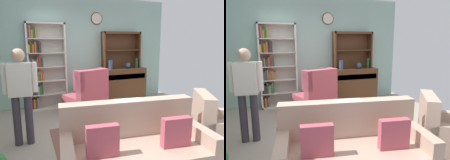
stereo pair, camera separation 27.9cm
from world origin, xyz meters
The scene contains 13 objects.
ground_plane centered at (0.00, 0.00, -0.01)m, with size 5.40×4.60×0.02m, color #9E9384.
wall_back centered at (0.01, 2.13, 1.41)m, with size 5.00×0.09×2.80m.
area_rug centered at (0.20, -0.30, 0.00)m, with size 2.50×1.74×0.01m, color brown.
bookshelf centered at (-0.98, 1.94, 1.05)m, with size 0.90×0.30×2.10m.
sideboard centered at (1.10, 1.86, 0.51)m, with size 1.30×0.45×0.92m.
sideboard_hutch centered at (1.10, 1.97, 1.56)m, with size 1.10×0.26×1.00m.
vase_tall centered at (0.71, 1.78, 1.04)m, with size 0.11×0.11×0.24m, color #33476B.
vase_round centered at (1.23, 1.79, 1.01)m, with size 0.15×0.15×0.17m, color #33476B.
bottle_wine centered at (1.49, 1.77, 1.06)m, with size 0.07×0.07×0.28m, color #194223.
couch_floral centered at (-0.18, -1.24, 0.31)m, with size 1.90×1.08×0.90m.
armchair_floral centered at (1.35, -1.16, 0.29)m, with size 1.06×1.05×0.88m.
wingback_chair centered at (-0.10, 1.20, 0.38)m, with size 1.01×1.02×1.05m.
person_reading centered at (-1.47, 0.15, 0.91)m, with size 0.53×0.23×1.56m.
Camera 2 is at (-1.09, -3.41, 1.67)m, focal length 33.09 mm.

